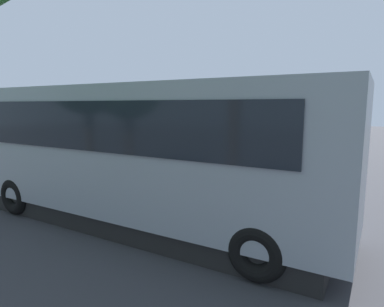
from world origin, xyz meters
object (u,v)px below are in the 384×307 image
object	(u,v)px
parked_motorcycle_silver	(201,186)
stunt_motorcycle	(160,154)
spectator_far_left	(241,164)
spectator_centre	(183,162)
spectator_left	(210,165)
tour_bus	(140,156)
traffic_cone	(185,172)

from	to	relation	value
parked_motorcycle_silver	stunt_motorcycle	xyz separation A→B (m)	(4.06, -4.15, 0.13)
spectator_far_left	spectator_centre	world-z (taller)	spectator_far_left
spectator_far_left	spectator_left	world-z (taller)	spectator_far_left
tour_bus	parked_motorcycle_silver	distance (m)	2.58
spectator_far_left	spectator_centre	size ratio (longest dim) A/B	1.07
spectator_far_left	spectator_centre	xyz separation A→B (m)	(1.89, 0.18, -0.08)
tour_bus	traffic_cone	world-z (taller)	tour_bus
spectator_far_left	parked_motorcycle_silver	distance (m)	1.39
tour_bus	spectator_centre	distance (m)	2.97
spectator_left	parked_motorcycle_silver	world-z (taller)	spectator_left
stunt_motorcycle	traffic_cone	bearing A→B (deg)	142.33
tour_bus	traffic_cone	size ratio (longest dim) A/B	15.00
parked_motorcycle_silver	stunt_motorcycle	distance (m)	5.80
spectator_left	stunt_motorcycle	xyz separation A→B (m)	(4.00, -3.42, -0.37)
tour_bus	stunt_motorcycle	distance (m)	7.37
spectator_centre	traffic_cone	xyz separation A→B (m)	(0.87, -1.78, -0.71)
tour_bus	stunt_motorcycle	size ratio (longest dim) A/B	4.88
parked_motorcycle_silver	traffic_cone	size ratio (longest dim) A/B	3.26
stunt_motorcycle	spectator_centre	bearing A→B (deg)	131.57
tour_bus	traffic_cone	bearing A→B (deg)	-74.72
spectator_far_left	traffic_cone	size ratio (longest dim) A/B	2.89
spectator_far_left	traffic_cone	bearing A→B (deg)	-30.15
spectator_far_left	tour_bus	bearing A→B (deg)	63.98
tour_bus	spectator_far_left	xyz separation A→B (m)	(-1.49, -3.05, -0.55)
spectator_far_left	parked_motorcycle_silver	size ratio (longest dim) A/B	0.89
tour_bus	spectator_centre	world-z (taller)	tour_bus
tour_bus	spectator_far_left	world-z (taller)	tour_bus
tour_bus	parked_motorcycle_silver	world-z (taller)	tour_bus
spectator_centre	parked_motorcycle_silver	xyz separation A→B (m)	(-0.94, 0.63, -0.53)
spectator_far_left	spectator_left	xyz separation A→B (m)	(1.01, 0.07, -0.11)
spectator_far_left	stunt_motorcycle	xyz separation A→B (m)	(5.01, -3.34, -0.48)
traffic_cone	parked_motorcycle_silver	bearing A→B (deg)	126.86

